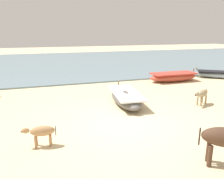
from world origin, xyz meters
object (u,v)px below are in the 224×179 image
fishing_boat_2 (126,97)px  fishing_boat_6 (173,77)px  calf_near_tan (41,132)px  calf_far_dun (202,94)px

fishing_boat_2 → fishing_boat_6: (4.57, 3.33, 0.01)m
calf_near_tan → calf_far_dun: calf_far_dun is taller
fishing_boat_6 → calf_near_tan: fishing_boat_6 is taller
calf_near_tan → calf_far_dun: (6.67, 1.64, 0.06)m
fishing_boat_6 → calf_near_tan: size_ratio=3.53×
fishing_boat_2 → fishing_boat_6: size_ratio=0.96×
fishing_boat_6 → calf_near_tan: (-8.15, -6.11, 0.13)m
fishing_boat_2 → calf_near_tan: (-3.59, -2.79, 0.14)m
fishing_boat_2 → calf_near_tan: fishing_boat_2 is taller
fishing_boat_2 → calf_far_dun: size_ratio=3.14×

